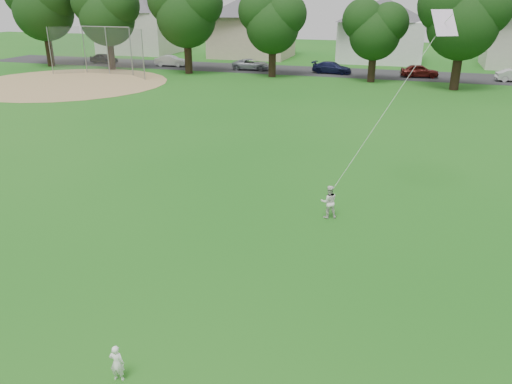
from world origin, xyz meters
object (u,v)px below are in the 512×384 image
(toddler, at_px, (117,363))
(older_boy, at_px, (329,202))
(kite, at_px, (386,110))
(baseball_backstop, at_px, (104,51))

(toddler, relative_size, older_boy, 0.70)
(kite, bearing_deg, toddler, -112.15)
(older_boy, height_order, baseball_backstop, baseball_backstop)
(toddler, distance_m, kite, 12.27)
(toddler, height_order, baseball_backstop, baseball_backstop)
(toddler, distance_m, baseball_backstop, 44.31)
(kite, distance_m, baseball_backstop, 38.83)
(baseball_backstop, bearing_deg, toddler, -56.74)
(older_boy, distance_m, baseball_backstop, 38.65)
(older_boy, xyz_separation_m, baseball_backstop, (-27.10, 27.51, 1.66))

